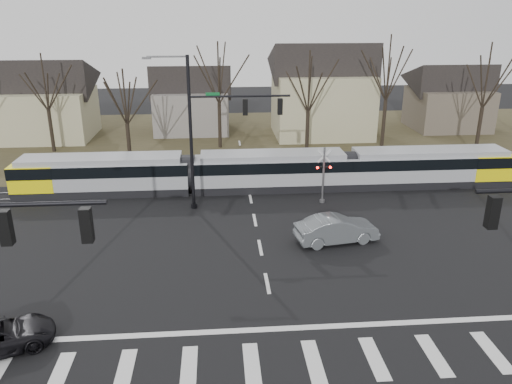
{
  "coord_description": "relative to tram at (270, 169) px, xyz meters",
  "views": [
    {
      "loc": [
        -2.29,
        -19.64,
        12.77
      ],
      "look_at": [
        0.0,
        9.0,
        2.3
      ],
      "focal_mm": 35.0,
      "sensor_mm": 36.0,
      "label": 1
    }
  ],
  "objects": [
    {
      "name": "rail_pair",
      "position": [
        -1.64,
        -0.2,
        -1.51
      ],
      "size": [
        90.0,
        1.52,
        0.06
      ],
      "color": "#59595E",
      "rests_on": "ground"
    },
    {
      "name": "crosswalk",
      "position": [
        -1.64,
        -20.0,
        -1.53
      ],
      "size": [
        27.0,
        2.6,
        0.01
      ],
      "color": "silver",
      "rests_on": "ground"
    },
    {
      "name": "house_d",
      "position": [
        22.36,
        19.0,
        2.43
      ],
      "size": [
        8.64,
        7.56,
        7.65
      ],
      "color": "brown",
      "rests_on": "ground"
    },
    {
      "name": "ground",
      "position": [
        -1.64,
        -16.0,
        -1.54
      ],
      "size": [
        140.0,
        140.0,
        0.0
      ],
      "primitive_type": "plane",
      "color": "black"
    },
    {
      "name": "tree_row",
      "position": [
        0.36,
        10.0,
        3.46
      ],
      "size": [
        59.2,
        7.2,
        10.0
      ],
      "color": "black",
      "rests_on": "ground"
    },
    {
      "name": "house_c",
      "position": [
        7.36,
        17.0,
        3.69
      ],
      "size": [
        10.8,
        8.64,
        10.1
      ],
      "color": "tan",
      "rests_on": "ground"
    },
    {
      "name": "house_b",
      "position": [
        -6.64,
        20.0,
        2.43
      ],
      "size": [
        8.64,
        7.56,
        7.65
      ],
      "color": "slate",
      "rests_on": "ground"
    },
    {
      "name": "grass_verge",
      "position": [
        -1.64,
        16.0,
        -1.54
      ],
      "size": [
        140.0,
        28.0,
        0.01
      ],
      "primitive_type": "cube",
      "color": "#38331E",
      "rests_on": "ground"
    },
    {
      "name": "rail_crossing_signal",
      "position": [
        3.36,
        -3.21,
        0.34
      ],
      "size": [
        1.08,
        0.36,
        4.0
      ],
      "color": "#59595B",
      "rests_on": "ground"
    },
    {
      "name": "tram",
      "position": [
        0.0,
        0.0,
        0.0
      ],
      "size": [
        37.29,
        2.77,
        2.83
      ],
      "color": "gray",
      "rests_on": "ground"
    },
    {
      "name": "stop_line",
      "position": [
        -1.64,
        -17.8,
        -1.53
      ],
      "size": [
        28.0,
        0.35,
        0.01
      ],
      "primitive_type": "cube",
      "color": "silver",
      "rests_on": "ground"
    },
    {
      "name": "sedan",
      "position": [
        2.87,
        -9.58,
        -0.74
      ],
      "size": [
        3.34,
        5.41,
        1.59
      ],
      "primitive_type": "imported",
      "rotation": [
        0.0,
        0.0,
        1.75
      ],
      "color": "slate",
      "rests_on": "ground"
    },
    {
      "name": "signal_pole_far",
      "position": [
        -4.04,
        -3.5,
        4.16
      ],
      "size": [
        9.28,
        0.44,
        10.2
      ],
      "color": "black",
      "rests_on": "ground"
    },
    {
      "name": "house_a",
      "position": [
        -21.64,
        18.0,
        2.92
      ],
      "size": [
        9.72,
        8.64,
        8.6
      ],
      "color": "tan",
      "rests_on": "ground"
    },
    {
      "name": "lane_dashes",
      "position": [
        -1.64,
        -0.0,
        -1.53
      ],
      "size": [
        0.18,
        30.0,
        0.01
      ],
      "color": "silver",
      "rests_on": "ground"
    }
  ]
}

